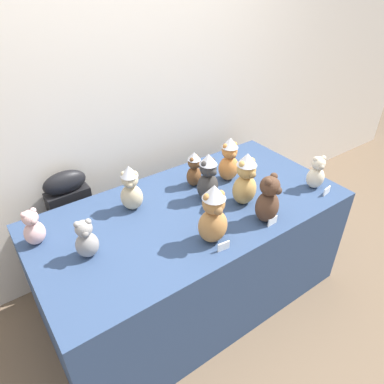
{
  "coord_description": "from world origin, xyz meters",
  "views": [
    {
      "loc": [
        -1.01,
        -1.17,
        2.07
      ],
      "look_at": [
        0.0,
        0.25,
        0.9
      ],
      "focal_mm": 33.07,
      "sensor_mm": 36.0,
      "label": 1
    }
  ],
  "objects_px": {
    "instrument_case": "(76,228)",
    "teddy_bear_ash": "(86,240)",
    "teddy_bear_honey": "(245,180)",
    "teddy_bear_charcoal": "(208,177)",
    "teddy_bear_cocoa": "(268,200)",
    "teddy_bear_ginger": "(229,160)",
    "display_table": "(192,254)",
    "teddy_bear_cream": "(316,173)",
    "teddy_bear_blush": "(33,228)",
    "teddy_bear_caramel": "(213,215)",
    "teddy_bear_sand": "(131,188)",
    "teddy_bear_chestnut": "(194,169)"
  },
  "relations": [
    {
      "from": "instrument_case",
      "to": "teddy_bear_ash",
      "type": "distance_m",
      "value": 0.77
    },
    {
      "from": "teddy_bear_honey",
      "to": "teddy_bear_charcoal",
      "type": "bearing_deg",
      "value": 132.14
    },
    {
      "from": "teddy_bear_cocoa",
      "to": "teddy_bear_ginger",
      "type": "bearing_deg",
      "value": 58.58
    },
    {
      "from": "display_table",
      "to": "teddy_bear_cream",
      "type": "height_order",
      "value": "teddy_bear_cream"
    },
    {
      "from": "teddy_bear_blush",
      "to": "teddy_bear_cocoa",
      "type": "bearing_deg",
      "value": -39.21
    },
    {
      "from": "teddy_bear_blush",
      "to": "teddy_bear_cream",
      "type": "relative_size",
      "value": 0.94
    },
    {
      "from": "teddy_bear_cream",
      "to": "teddy_bear_ash",
      "type": "xyz_separation_m",
      "value": [
        -1.47,
        0.25,
        -0.0
      ]
    },
    {
      "from": "teddy_bear_charcoal",
      "to": "teddy_bear_ash",
      "type": "distance_m",
      "value": 0.82
    },
    {
      "from": "teddy_bear_cocoa",
      "to": "teddy_bear_caramel",
      "type": "distance_m",
      "value": 0.37
    },
    {
      "from": "instrument_case",
      "to": "teddy_bear_cocoa",
      "type": "height_order",
      "value": "teddy_bear_cocoa"
    },
    {
      "from": "teddy_bear_sand",
      "to": "teddy_bear_caramel",
      "type": "distance_m",
      "value": 0.56
    },
    {
      "from": "teddy_bear_ginger",
      "to": "teddy_bear_cream",
      "type": "distance_m",
      "value": 0.57
    },
    {
      "from": "teddy_bear_charcoal",
      "to": "teddy_bear_cocoa",
      "type": "bearing_deg",
      "value": -76.28
    },
    {
      "from": "display_table",
      "to": "teddy_bear_charcoal",
      "type": "xyz_separation_m",
      "value": [
        0.14,
        0.03,
        0.54
      ]
    },
    {
      "from": "display_table",
      "to": "teddy_bear_cream",
      "type": "relative_size",
      "value": 8.32
    },
    {
      "from": "teddy_bear_cream",
      "to": "teddy_bear_ginger",
      "type": "bearing_deg",
      "value": 156.03
    },
    {
      "from": "teddy_bear_cream",
      "to": "teddy_bear_caramel",
      "type": "relative_size",
      "value": 0.65
    },
    {
      "from": "teddy_bear_charcoal",
      "to": "teddy_bear_honey",
      "type": "distance_m",
      "value": 0.23
    },
    {
      "from": "instrument_case",
      "to": "teddy_bear_honey",
      "type": "bearing_deg",
      "value": -42.1
    },
    {
      "from": "teddy_bear_cocoa",
      "to": "teddy_bear_cream",
      "type": "relative_size",
      "value": 1.29
    },
    {
      "from": "teddy_bear_sand",
      "to": "teddy_bear_honey",
      "type": "bearing_deg",
      "value": 2.79
    },
    {
      "from": "teddy_bear_cocoa",
      "to": "teddy_bear_honey",
      "type": "distance_m",
      "value": 0.21
    },
    {
      "from": "teddy_bear_blush",
      "to": "teddy_bear_ash",
      "type": "height_order",
      "value": "teddy_bear_ash"
    },
    {
      "from": "teddy_bear_chestnut",
      "to": "teddy_bear_ginger",
      "type": "bearing_deg",
      "value": -41.13
    },
    {
      "from": "teddy_bear_charcoal",
      "to": "teddy_bear_caramel",
      "type": "bearing_deg",
      "value": -130.56
    },
    {
      "from": "display_table",
      "to": "teddy_bear_chestnut",
      "type": "bearing_deg",
      "value": 51.6
    },
    {
      "from": "teddy_bear_caramel",
      "to": "teddy_bear_ash",
      "type": "bearing_deg",
      "value": 167.15
    },
    {
      "from": "teddy_bear_chestnut",
      "to": "teddy_bear_ash",
      "type": "height_order",
      "value": "teddy_bear_chestnut"
    },
    {
      "from": "display_table",
      "to": "teddy_bear_cream",
      "type": "xyz_separation_m",
      "value": [
        0.8,
        -0.28,
        0.5
      ]
    },
    {
      "from": "teddy_bear_ash",
      "to": "teddy_bear_caramel",
      "type": "bearing_deg",
      "value": -13.42
    },
    {
      "from": "teddy_bear_cocoa",
      "to": "teddy_bear_honey",
      "type": "height_order",
      "value": "teddy_bear_honey"
    },
    {
      "from": "teddy_bear_sand",
      "to": "instrument_case",
      "type": "bearing_deg",
      "value": 157.08
    },
    {
      "from": "instrument_case",
      "to": "teddy_bear_caramel",
      "type": "xyz_separation_m",
      "value": [
        0.49,
        -0.92,
        0.48
      ]
    },
    {
      "from": "display_table",
      "to": "teddy_bear_caramel",
      "type": "xyz_separation_m",
      "value": [
        -0.08,
        -0.3,
        0.56
      ]
    },
    {
      "from": "teddy_bear_honey",
      "to": "teddy_bear_chestnut",
      "type": "bearing_deg",
      "value": 111.2
    },
    {
      "from": "teddy_bear_chestnut",
      "to": "teddy_bear_honey",
      "type": "xyz_separation_m",
      "value": [
        0.13,
        -0.35,
        0.05
      ]
    },
    {
      "from": "teddy_bear_ginger",
      "to": "teddy_bear_chestnut",
      "type": "distance_m",
      "value": 0.25
    },
    {
      "from": "instrument_case",
      "to": "teddy_bear_cream",
      "type": "xyz_separation_m",
      "value": [
        1.37,
        -0.89,
        0.41
      ]
    },
    {
      "from": "teddy_bear_blush",
      "to": "teddy_bear_charcoal",
      "type": "xyz_separation_m",
      "value": [
        1.0,
        -0.2,
        0.05
      ]
    },
    {
      "from": "teddy_bear_sand",
      "to": "teddy_bear_honey",
      "type": "height_order",
      "value": "teddy_bear_honey"
    },
    {
      "from": "teddy_bear_ash",
      "to": "instrument_case",
      "type": "bearing_deg",
      "value": 92.53
    },
    {
      "from": "teddy_bear_charcoal",
      "to": "teddy_bear_cream",
      "type": "height_order",
      "value": "teddy_bear_charcoal"
    },
    {
      "from": "teddy_bear_chestnut",
      "to": "teddy_bear_cream",
      "type": "bearing_deg",
      "value": -60.38
    },
    {
      "from": "teddy_bear_chestnut",
      "to": "teddy_bear_blush",
      "type": "bearing_deg",
      "value": 156.0
    },
    {
      "from": "teddy_bear_blush",
      "to": "teddy_bear_honey",
      "type": "xyz_separation_m",
      "value": [
        1.16,
        -0.37,
        0.07
      ]
    },
    {
      "from": "display_table",
      "to": "teddy_bear_cream",
      "type": "bearing_deg",
      "value": -19.15
    },
    {
      "from": "teddy_bear_ash",
      "to": "teddy_bear_caramel",
      "type": "distance_m",
      "value": 0.66
    },
    {
      "from": "display_table",
      "to": "teddy_bear_ginger",
      "type": "distance_m",
      "value": 0.69
    },
    {
      "from": "teddy_bear_charcoal",
      "to": "teddy_bear_cream",
      "type": "bearing_deg",
      "value": -32.29
    },
    {
      "from": "teddy_bear_honey",
      "to": "teddy_bear_ginger",
      "type": "bearing_deg",
      "value": 69.56
    }
  ]
}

